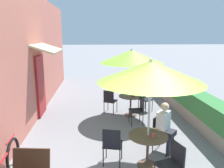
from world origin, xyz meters
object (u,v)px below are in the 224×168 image
at_px(cafe_chair_near_right, 161,131).
at_px(seated_patron_near_right, 165,126).
at_px(patio_table_near, 148,143).
at_px(patio_umbrella_mid, 132,57).
at_px(cafe_chair_mid_left, 144,97).
at_px(coffee_cup_near, 153,135).
at_px(cafe_chair_near_left, 173,162).
at_px(cafe_chair_mid_right, 110,100).
at_px(cafe_chair_near_back, 112,143).
at_px(patio_umbrella_near, 151,72).
at_px(coffee_cup_mid, 133,95).
at_px(cafe_chair_mid_back, 138,108).
at_px(patio_table_mid, 131,101).

relative_size(cafe_chair_near_right, seated_patron_near_right, 0.70).
xyz_separation_m(patio_table_near, patio_umbrella_mid, (0.13, 3.03, 1.54)).
bearing_deg(cafe_chair_mid_left, coffee_cup_near, 46.30).
distance_m(cafe_chair_near_left, cafe_chair_mid_left, 4.24).
height_order(cafe_chair_near_left, coffee_cup_near, cafe_chair_near_left).
bearing_deg(cafe_chair_mid_right, cafe_chair_mid_left, 35.77).
relative_size(cafe_chair_near_left, cafe_chair_mid_right, 1.00).
bearing_deg(cafe_chair_near_back, patio_umbrella_near, 5.77).
distance_m(patio_table_near, cafe_chair_near_right, 0.76).
xyz_separation_m(coffee_cup_near, coffee_cup_mid, (0.11, 3.09, 0.00)).
relative_size(patio_umbrella_mid, cafe_chair_mid_back, 2.70).
bearing_deg(patio_umbrella_near, patio_umbrella_mid, 87.54).
bearing_deg(seated_patron_near_right, cafe_chair_mid_back, -127.31).
xyz_separation_m(coffee_cup_near, cafe_chair_mid_back, (0.18, 2.39, -0.25)).
relative_size(patio_table_mid, cafe_chair_mid_back, 0.96).
height_order(cafe_chair_near_left, cafe_chair_near_back, same).
relative_size(patio_table_mid, patio_umbrella_mid, 0.36).
xyz_separation_m(cafe_chair_near_left, cafe_chair_near_right, (0.17, 1.31, 0.00)).
xyz_separation_m(patio_table_near, seated_patron_near_right, (0.55, 0.53, 0.15)).
relative_size(patio_table_mid, coffee_cup_mid, 9.27).
bearing_deg(cafe_chair_mid_right, patio_table_mid, 5.77).
distance_m(patio_table_near, cafe_chair_mid_right, 3.35).
xyz_separation_m(patio_umbrella_near, patio_umbrella_mid, (0.13, 3.03, 0.00)).
height_order(patio_table_near, seated_patron_near_right, seated_patron_near_right).
height_order(patio_table_mid, cafe_chair_mid_right, cafe_chair_mid_right).
bearing_deg(coffee_cup_mid, cafe_chair_near_right, -83.43).
distance_m(patio_table_near, cafe_chair_mid_back, 2.30).
relative_size(cafe_chair_near_left, cafe_chair_near_back, 1.00).
xyz_separation_m(coffee_cup_near, patio_umbrella_mid, (0.05, 3.15, 1.32)).
bearing_deg(cafe_chair_mid_back, patio_umbrella_mid, 5.77).
bearing_deg(cafe_chair_near_back, cafe_chair_mid_left, 80.02).
distance_m(seated_patron_near_right, coffee_cup_mid, 2.48).
relative_size(cafe_chair_near_back, patio_umbrella_mid, 0.37).
xyz_separation_m(cafe_chair_near_right, cafe_chair_near_back, (-1.22, -0.50, 0.00)).
height_order(patio_umbrella_near, cafe_chair_mid_right, patio_umbrella_near).
xyz_separation_m(cafe_chair_near_back, cafe_chair_mid_right, (0.17, 3.20, 0.00)).
height_order(cafe_chair_near_left, cafe_chair_mid_right, same).
distance_m(patio_umbrella_near, patio_umbrella_mid, 3.03).
bearing_deg(cafe_chair_mid_right, coffee_cup_mid, 3.64).
bearing_deg(cafe_chair_mid_left, cafe_chair_near_left, 50.49).
relative_size(patio_table_near, patio_umbrella_mid, 0.36).
bearing_deg(cafe_chair_near_left, cafe_chair_mid_left, -22.45).
height_order(patio_table_near, cafe_chair_near_right, cafe_chair_near_right).
bearing_deg(cafe_chair_near_back, patio_umbrella_mid, 86.54).
bearing_deg(cafe_chair_near_back, cafe_chair_mid_right, 100.25).
bearing_deg(cafe_chair_mid_right, coffee_cup_near, -52.75).
bearing_deg(cafe_chair_near_right, patio_table_mid, -128.85).
distance_m(cafe_chair_near_left, coffee_cup_near, 0.67).
distance_m(patio_umbrella_near, cafe_chair_near_left, 1.74).
relative_size(cafe_chair_mid_right, cafe_chair_mid_back, 1.00).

